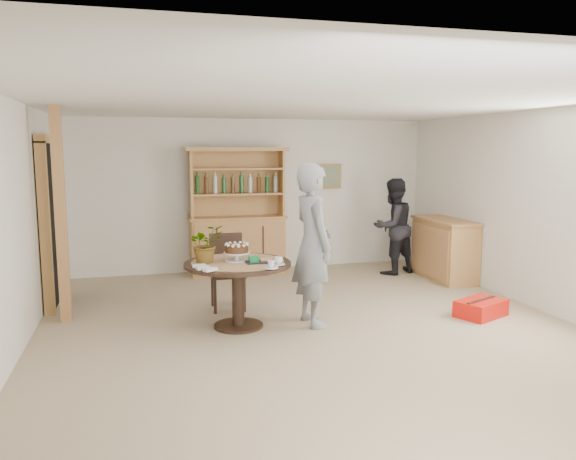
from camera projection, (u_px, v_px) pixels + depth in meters
The scene contains 17 objects.
ground at pixel (315, 333), 6.16m from camera, with size 7.00×7.00×0.00m, color tan.
room_shell at pixel (317, 175), 5.92m from camera, with size 6.04×7.04×2.52m.
doorway at pixel (50, 220), 7.17m from camera, with size 0.13×1.10×2.18m.
pine_post at pixel (61, 216), 6.44m from camera, with size 0.12×0.12×2.50m, color tan.
hutch at pixel (237, 231), 9.09m from camera, with size 1.62×0.54×2.04m.
sideboard at pixel (444, 249), 8.71m from camera, with size 0.54×1.26×0.94m.
dining_table at pixel (238, 275), 6.31m from camera, with size 1.20×1.20×0.76m.
dining_chair at pixel (227, 266), 7.11m from camera, with size 0.44×0.44×0.95m.
birthday_cake at pixel (237, 250), 6.32m from camera, with size 0.30×0.30×0.20m.
flower_vase at pixel (205, 244), 6.22m from camera, with size 0.38×0.33×0.42m, color #3F7233.
gift_tray at pixel (259, 260), 6.22m from camera, with size 0.30×0.20×0.08m.
coffee_cup_a at pixel (278, 261), 6.12m from camera, with size 0.15×0.15×0.09m.
coffee_cup_b at pixel (271, 265), 5.92m from camera, with size 0.15×0.15×0.08m.
napkins at pixel (204, 268), 5.88m from camera, with size 0.24×0.33×0.03m.
teen_boy at pixel (313, 245), 6.38m from camera, with size 0.68×0.45×1.86m, color gray.
adult_person at pixel (393, 226), 9.04m from camera, with size 0.75×0.59×1.55m, color black.
red_suitcase at pixel (481, 308), 6.79m from camera, with size 0.71×0.61×0.21m.
Camera 1 is at (-1.82, -5.66, 2.00)m, focal length 35.00 mm.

